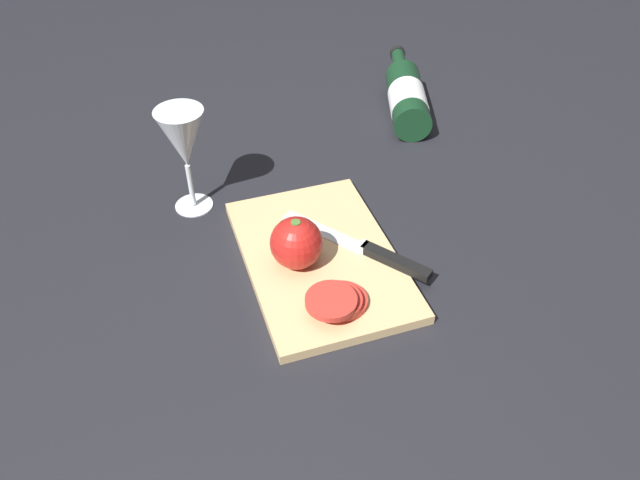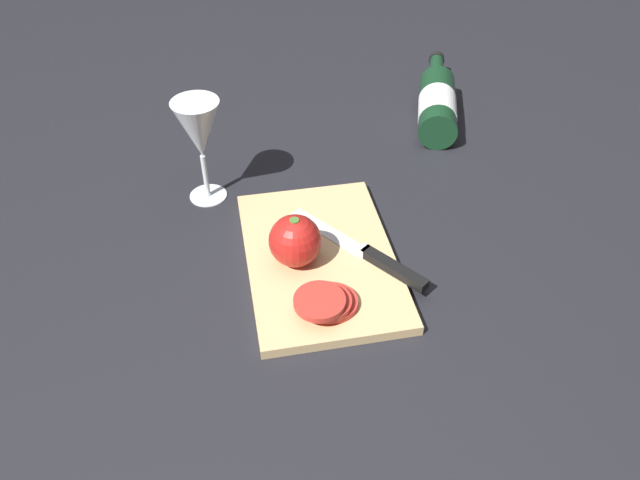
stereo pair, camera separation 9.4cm
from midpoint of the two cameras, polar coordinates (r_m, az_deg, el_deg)
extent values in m
plane|color=black|center=(1.04, -0.54, 1.27)|extent=(3.00, 3.00, 0.00)
cube|color=tan|center=(0.97, 2.78, -1.82)|extent=(0.34, 0.23, 0.02)
cylinder|color=#14381E|center=(1.32, 12.75, 11.79)|extent=(0.22, 0.14, 0.08)
cone|color=#14381E|center=(1.42, 12.58, 14.08)|extent=(0.04, 0.07, 0.07)
cylinder|color=#14381E|center=(1.47, 12.51, 14.98)|extent=(0.09, 0.05, 0.03)
cylinder|color=black|center=(1.51, 12.45, 15.75)|extent=(0.02, 0.04, 0.03)
cylinder|color=silver|center=(1.31, 12.77, 11.43)|extent=(0.11, 0.10, 0.08)
cylinder|color=silver|center=(1.11, -7.80, 4.00)|extent=(0.07, 0.07, 0.00)
cylinder|color=silver|center=(1.09, -8.01, 5.77)|extent=(0.01, 0.01, 0.08)
cone|color=silver|center=(1.04, -8.48, 9.84)|extent=(0.08, 0.08, 0.10)
cone|color=beige|center=(1.05, -8.33, 8.58)|extent=(0.03, 0.03, 0.05)
sphere|color=red|center=(0.93, 0.61, -0.20)|extent=(0.08, 0.08, 0.08)
cylinder|color=#47702D|center=(0.90, 0.63, 1.55)|extent=(0.01, 0.01, 0.01)
cube|color=silver|center=(1.00, 3.40, 0.63)|extent=(0.14, 0.11, 0.00)
cube|color=silver|center=(0.97, 6.82, -1.08)|extent=(0.02, 0.02, 0.01)
cube|color=black|center=(0.94, 9.62, -2.69)|extent=(0.10, 0.08, 0.01)
cylinder|color=red|center=(0.89, 4.20, -5.88)|extent=(0.07, 0.07, 0.01)
cylinder|color=red|center=(0.88, 3.66, -5.83)|extent=(0.07, 0.07, 0.01)
cylinder|color=red|center=(0.86, 3.10, -5.77)|extent=(0.07, 0.07, 0.01)
camera|label=1|loc=(0.05, -87.13, 2.55)|focal=35.00mm
camera|label=2|loc=(0.05, 92.87, -2.55)|focal=35.00mm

